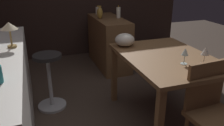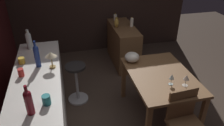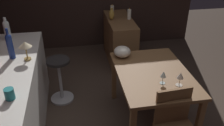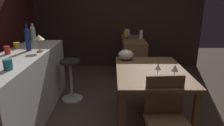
{
  "view_description": "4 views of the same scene",
  "coord_description": "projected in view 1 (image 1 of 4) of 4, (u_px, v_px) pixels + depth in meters",
  "views": [
    {
      "loc": [
        -1.88,
        1.0,
        1.55
      ],
      "look_at": [
        0.16,
        0.29,
        0.69
      ],
      "focal_mm": 37.67,
      "sensor_mm": 36.0,
      "label": 1
    },
    {
      "loc": [
        -2.3,
        1.0,
        2.44
      ],
      "look_at": [
        0.45,
        0.34,
        0.79
      ],
      "focal_mm": 35.49,
      "sensor_mm": 36.0,
      "label": 2
    },
    {
      "loc": [
        -2.3,
        0.65,
        2.27
      ],
      "look_at": [
        0.33,
        0.18,
        0.75
      ],
      "focal_mm": 39.05,
      "sensor_mm": 36.0,
      "label": 3
    },
    {
      "loc": [
        -2.3,
        0.21,
        1.55
      ],
      "look_at": [
        0.41,
        0.22,
        0.72
      ],
      "focal_mm": 32.23,
      "sensor_mm": 36.0,
      "label": 4
    }
  ],
  "objects": [
    {
      "name": "pillar_candle_tall",
      "position": [
        118.0,
        13.0,
        3.82
      ],
      "size": [
        0.07,
        0.07,
        0.2
      ],
      "color": "white",
      "rests_on": "sideboard_cabinet"
    },
    {
      "name": "fruit_bowl",
      "position": [
        125.0,
        40.0,
        2.67
      ],
      "size": [
        0.22,
        0.22,
        0.14
      ],
      "primitive_type": "ellipsoid",
      "color": "beige",
      "rests_on": "dining_table"
    },
    {
      "name": "sideboard_cabinet",
      "position": [
        109.0,
        42.0,
        3.98
      ],
      "size": [
        1.1,
        0.44,
        0.82
      ],
      "primitive_type": "cube",
      "color": "brown",
      "rests_on": "ground_plane"
    },
    {
      "name": "vase_brass",
      "position": [
        100.0,
        13.0,
        3.74
      ],
      "size": [
        0.09,
        0.09,
        0.21
      ],
      "color": "#B78C38",
      "rests_on": "sideboard_cabinet"
    },
    {
      "name": "wine_glass_right",
      "position": [
        185.0,
        52.0,
        2.14
      ],
      "size": [
        0.06,
        0.06,
        0.15
      ],
      "color": "silver",
      "rests_on": "dining_table"
    },
    {
      "name": "bar_stool",
      "position": [
        50.0,
        80.0,
        2.74
      ],
      "size": [
        0.34,
        0.34,
        0.67
      ],
      "color": "#262323",
      "rests_on": "ground_plane"
    },
    {
      "name": "dining_table",
      "position": [
        166.0,
        64.0,
        2.41
      ],
      "size": [
        1.19,
        0.85,
        0.74
      ],
      "color": "brown",
      "rests_on": "ground_plane"
    },
    {
      "name": "wine_glass_left",
      "position": [
        205.0,
        52.0,
        2.12
      ],
      "size": [
        0.07,
        0.07,
        0.16
      ],
      "color": "silver",
      "rests_on": "dining_table"
    },
    {
      "name": "pillar_candle_short",
      "position": [
        98.0,
        11.0,
        4.14
      ],
      "size": [
        0.07,
        0.07,
        0.15
      ],
      "color": "white",
      "rests_on": "sideboard_cabinet"
    },
    {
      "name": "counter_lamp",
      "position": [
        9.0,
        28.0,
        2.05
      ],
      "size": [
        0.15,
        0.15,
        0.23
      ],
      "color": "#A58447",
      "rests_on": "kitchen_counter"
    },
    {
      "name": "ground_plane",
      "position": [
        142.0,
        125.0,
        2.52
      ],
      "size": [
        9.0,
        9.0,
        0.0
      ],
      "primitive_type": "plane",
      "color": "#47382D"
    },
    {
      "name": "chair_near_window",
      "position": [
        212.0,
        111.0,
        1.91
      ],
      "size": [
        0.43,
        0.43,
        0.87
      ],
      "color": "brown",
      "rests_on": "ground_plane"
    }
  ]
}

